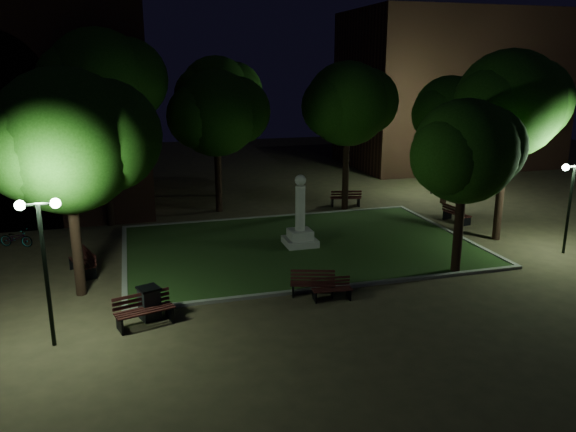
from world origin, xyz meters
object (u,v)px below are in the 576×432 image
object	(u,v)px
bench_left_side	(84,263)
bicycle	(16,238)
bench_near_left	(313,284)
bench_far_side	(346,199)
monument	(300,226)
bench_near_right	(332,290)
bench_right_side	(456,215)
trash_bin	(149,303)
bench_west_near	(144,311)

from	to	relation	value
bench_left_side	bicycle	world-z (taller)	bench_left_side
bench_near_left	bench_far_side	size ratio (longest dim) A/B	0.90
monument	bicycle	distance (m)	12.74
bench_near_left	bench_near_right	size ratio (longest dim) A/B	1.17
bench_near_left	bench_far_side	world-z (taller)	bench_far_side
bench_right_side	trash_bin	size ratio (longest dim) A/B	1.57
bench_near_right	bicycle	bearing A→B (deg)	146.49
bench_near_left	bench_west_near	xyz separation A→B (m)	(-5.81, -0.84, 0.06)
bench_right_side	bench_west_near	bearing A→B (deg)	106.71
bench_right_side	monument	bearing A→B (deg)	90.85
bench_west_near	trash_bin	bearing A→B (deg)	49.46
bench_near_right	bench_west_near	xyz separation A→B (m)	(-6.32, -0.28, 0.11)
bench_near_left	trash_bin	distance (m)	5.65
bench_left_side	bench_right_side	size ratio (longest dim) A/B	1.09
bench_near_right	bicycle	size ratio (longest dim) A/B	0.93
bicycle	trash_bin	bearing A→B (deg)	-126.38
bench_far_side	trash_bin	bearing A→B (deg)	58.62
monument	trash_bin	bearing A→B (deg)	-139.55
bench_near_right	bench_west_near	size ratio (longest dim) A/B	0.74
bicycle	monument	bearing A→B (deg)	-82.57
bench_near_left	bench_near_right	distance (m)	0.76
bench_near_right	bench_right_side	world-z (taller)	bench_right_side
bench_near_left	bench_right_side	size ratio (longest dim) A/B	0.98
bench_near_left	bench_right_side	xyz separation A→B (m)	(10.11, 7.00, 0.01)
monument	bench_west_near	size ratio (longest dim) A/B	1.67
bench_right_side	bench_far_side	distance (m)	6.39
bicycle	bench_far_side	bearing A→B (deg)	-56.82
monument	bench_right_side	xyz separation A→B (m)	(8.93, 1.63, -0.54)
bench_near_right	bicycle	distance (m)	14.91
bench_far_side	trash_bin	xyz separation A→B (m)	(-11.53, -12.24, 0.09)
monument	trash_bin	xyz separation A→B (m)	(-6.81, -5.80, -0.41)
bench_right_side	bench_far_side	size ratio (longest dim) A/B	0.92
bench_near_right	monument	bearing A→B (deg)	89.11
bench_right_side	trash_bin	world-z (taller)	trash_bin
bench_left_side	bicycle	xyz separation A→B (m)	(-3.15, 4.45, -0.05)
bench_left_side	bench_right_side	xyz separation A→B (m)	(18.02, 2.61, -0.03)
bench_near_left	bench_far_side	bearing A→B (deg)	81.01
bench_west_near	monument	bearing A→B (deg)	25.49
bench_right_side	bench_near_right	bearing A→B (deg)	118.72
bench_west_near	bench_right_side	bearing A→B (deg)	10.11
bench_right_side	bench_far_side	xyz separation A→B (m)	(-4.21, 4.80, 0.03)
bench_west_near	bench_right_side	size ratio (longest dim) A/B	1.13
bicycle	bench_left_side	bearing A→B (deg)	-121.46
bench_right_side	trash_bin	bearing A→B (deg)	105.79
bench_near_right	bench_far_side	size ratio (longest dim) A/B	0.78
bench_near_left	trash_bin	bearing A→B (deg)	-158.05
bench_near_right	bench_near_left	bearing A→B (deg)	137.54
bench_near_right	trash_bin	world-z (taller)	trash_bin
bench_near_left	trash_bin	xyz separation A→B (m)	(-5.63, -0.43, 0.14)
bench_left_side	trash_bin	world-z (taller)	trash_bin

